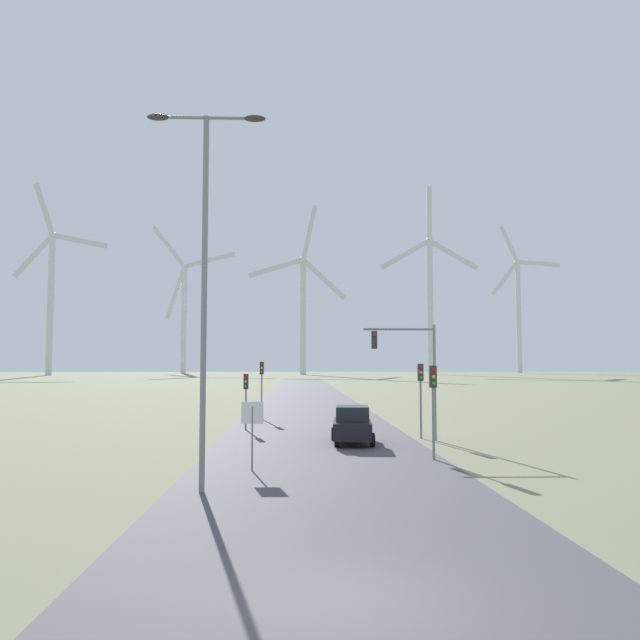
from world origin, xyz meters
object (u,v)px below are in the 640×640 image
object	(u,v)px
traffic_light_post_near_right	(433,390)
wind_turbine_far_left	(51,289)
traffic_light_post_near_left	(246,389)
stop_sign_near	(252,422)
traffic_light_post_mid_left	(262,377)
traffic_light_post_mid_right	(421,384)
traffic_light_mast_overhead	(410,359)
car_approaching	(352,425)
wind_turbine_center	(303,302)
wind_turbine_right	(430,292)
wind_turbine_far_right	(518,305)
streetlamp	(205,256)
wind_turbine_left	(184,305)

from	to	relation	value
traffic_light_post_near_right	wind_turbine_far_left	distance (m)	216.08
traffic_light_post_near_left	traffic_light_post_near_right	world-z (taller)	traffic_light_post_near_right
stop_sign_near	traffic_light_post_mid_left	size ratio (longest dim) A/B	0.62
traffic_light_post_mid_right	traffic_light_mast_overhead	xyz separation A→B (m)	(-0.72, -0.97, 1.29)
stop_sign_near	traffic_light_mast_overhead	world-z (taller)	traffic_light_mast_overhead
traffic_light_post_mid_left	wind_turbine_far_left	size ratio (longest dim) A/B	0.06
car_approaching	wind_turbine_far_left	world-z (taller)	wind_turbine_far_left
stop_sign_near	traffic_light_post_mid_right	bearing A→B (deg)	49.85
wind_turbine_center	wind_turbine_right	bearing A→B (deg)	0.91
wind_turbine_right	wind_turbine_far_right	distance (m)	64.36
streetlamp	traffic_light_post_near_right	distance (m)	11.34
wind_turbine_right	wind_turbine_far_right	xyz separation A→B (m)	(48.59, 42.20, -0.93)
wind_turbine_far_left	traffic_light_post_near_left	bearing A→B (deg)	-65.46
traffic_light_mast_overhead	traffic_light_post_mid_left	bearing A→B (deg)	123.08
streetlamp	traffic_light_mast_overhead	distance (m)	15.38
traffic_light_post_mid_left	traffic_light_post_mid_right	bearing A→B (deg)	-52.53
traffic_light_post_mid_right	wind_turbine_center	xyz separation A→B (m)	(-4.50, 196.72, 24.01)
traffic_light_post_mid_left	wind_turbine_right	world-z (taller)	wind_turbine_right
stop_sign_near	wind_turbine_center	world-z (taller)	wind_turbine_center
traffic_light_post_near_right	traffic_light_post_mid_left	xyz separation A→B (m)	(-8.08, 18.90, 0.17)
stop_sign_near	car_approaching	xyz separation A→B (m)	(4.31, 7.60, -0.83)
traffic_light_post_mid_right	wind_turbine_center	bearing A→B (deg)	91.31
car_approaching	wind_turbine_far_left	xyz separation A→B (m)	(-88.80, 188.59, 29.07)
wind_turbine_center	traffic_light_post_mid_right	bearing A→B (deg)	-88.69
traffic_light_post_near_right	wind_turbine_right	size ratio (longest dim) A/B	0.05
streetlamp	wind_turbine_left	size ratio (longest dim) A/B	0.19
wind_turbine_center	wind_turbine_far_right	size ratio (longest dim) A/B	0.96
traffic_light_post_near_left	traffic_light_post_near_right	distance (m)	14.60
car_approaching	wind_turbine_right	world-z (taller)	wind_turbine_right
stop_sign_near	wind_turbine_far_left	size ratio (longest dim) A/B	0.04
car_approaching	wind_turbine_right	xyz separation A→B (m)	(46.81, 199.47, 29.94)
streetlamp	traffic_light_post_mid_left	bearing A→B (deg)	89.18
traffic_light_post_near_left	wind_turbine_left	bearing A→B (deg)	101.23
traffic_light_post_near_left	traffic_light_post_mid_left	xyz separation A→B (m)	(0.52, 7.12, 0.54)
traffic_light_post_near_right	car_approaching	bearing A→B (deg)	119.05
streetlamp	wind_turbine_far_right	bearing A→B (deg)	68.24
stop_sign_near	wind_turbine_left	distance (m)	244.89
stop_sign_near	streetlamp	bearing A→B (deg)	-108.57
wind_turbine_center	wind_turbine_right	world-z (taller)	wind_turbine_right
traffic_light_post_mid_right	wind_turbine_far_left	size ratio (longest dim) A/B	0.06
streetlamp	wind_turbine_far_right	world-z (taller)	wind_turbine_far_right
stop_sign_near	wind_turbine_right	bearing A→B (deg)	76.13
stop_sign_near	traffic_light_post_near_left	size ratio (longest dim) A/B	0.76
wind_turbine_center	traffic_light_post_near_right	bearing A→B (deg)	-88.99
wind_turbine_right	traffic_light_mast_overhead	bearing A→B (deg)	-102.43
stop_sign_near	car_approaching	bearing A→B (deg)	60.42
car_approaching	wind_turbine_center	size ratio (longest dim) A/B	0.07
wind_turbine_far_left	traffic_light_post_mid_right	bearing A→B (deg)	-63.61
stop_sign_near	wind_turbine_left	size ratio (longest dim) A/B	0.04
traffic_light_post_mid_left	wind_turbine_center	bearing A→B (deg)	88.61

